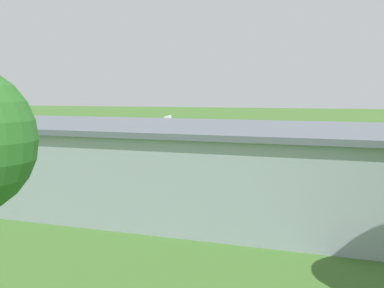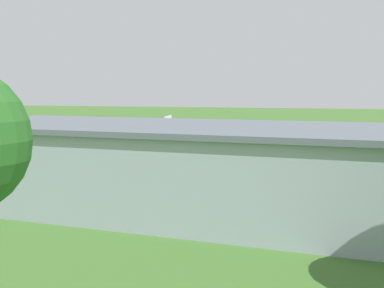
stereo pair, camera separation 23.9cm
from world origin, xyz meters
name	(u,v)px [view 2 (the right image)]	position (x,y,z in m)	size (l,w,h in m)	color
ground_plane	(254,159)	(0.00, 0.00, 0.00)	(400.00, 400.00, 0.00)	#3D6628
hangar	(160,165)	(0.57, 28.47, 2.97)	(34.83, 17.53, 5.93)	#99A3AD
biplane	(189,133)	(7.33, 3.39, 3.30)	(7.50, 7.34, 3.99)	silver
car_blue	(59,162)	(17.33, 15.86, 0.82)	(2.02, 4.35, 1.59)	#23389E
person_near_hangar_door	(337,170)	(-10.61, 12.19, 0.84)	(0.54, 0.54, 1.69)	beige
person_at_fence_line	(349,175)	(-11.81, 14.35, 0.83)	(0.52, 0.52, 1.67)	#72338C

